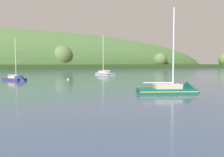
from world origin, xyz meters
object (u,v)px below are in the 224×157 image
(sailboat_midwater_white, at_px, (175,92))
(sailboat_outer_reach, at_px, (17,80))
(sailboat_far_left, at_px, (103,74))
(mooring_buoy_off_fishing_boat, at_px, (68,80))

(sailboat_midwater_white, xyz_separation_m, sailboat_outer_reach, (-18.09, 31.06, 0.03))
(sailboat_midwater_white, relative_size, sailboat_outer_reach, 1.16)
(sailboat_midwater_white, distance_m, sailboat_far_left, 49.92)
(sailboat_midwater_white, height_order, sailboat_far_left, sailboat_far_left)
(sailboat_far_left, relative_size, mooring_buoy_off_fishing_boat, 20.55)
(sailboat_midwater_white, bearing_deg, sailboat_outer_reach, 138.36)
(sailboat_midwater_white, relative_size, sailboat_far_left, 0.84)
(sailboat_far_left, distance_m, sailboat_outer_reach, 32.10)
(sailboat_midwater_white, xyz_separation_m, mooring_buoy_off_fishing_boat, (-7.06, 30.19, -0.15))
(sailboat_midwater_white, distance_m, sailboat_outer_reach, 35.94)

